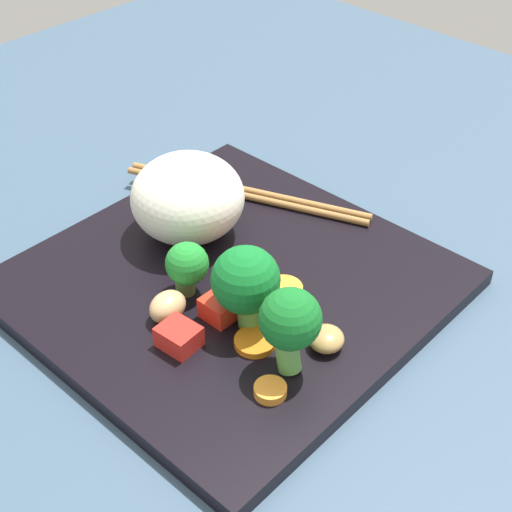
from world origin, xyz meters
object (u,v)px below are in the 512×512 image
Objects in this scene: square_plate at (230,284)px; rice_mound at (188,198)px; broccoli_floret_0 at (246,282)px; chopstick_pair at (245,193)px; carrot_slice_3 at (270,390)px.

rice_mound reaches higher than square_plate.
chopstick_pair is at bearing 44.85° from broccoli_floret_0.
broccoli_floret_0 is at bearing 57.57° from carrot_slice_3.
square_plate is 11.93cm from carrot_slice_3.
broccoli_floret_0 is 16.48cm from chopstick_pair.
broccoli_floret_0 is at bearing -112.26° from rice_mound.
rice_mound is 1.43× the size of broccoli_floret_0.
rice_mound is 7.66cm from chopstick_pair.
rice_mound is (1.80, 6.50, 4.07)cm from square_plate.
carrot_slice_3 is 22.79cm from chopstick_pair.
carrot_slice_3 is at bearing -122.43° from broccoli_floret_0.
chopstick_pair is (11.42, 11.36, -3.47)cm from broccoli_floret_0.
carrot_slice_3 is (-8.09, -16.59, -3.10)cm from rice_mound.
broccoli_floret_0 is (-2.64, -4.35, 4.42)cm from square_plate.
chopstick_pair is at bearing 38.61° from square_plate.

